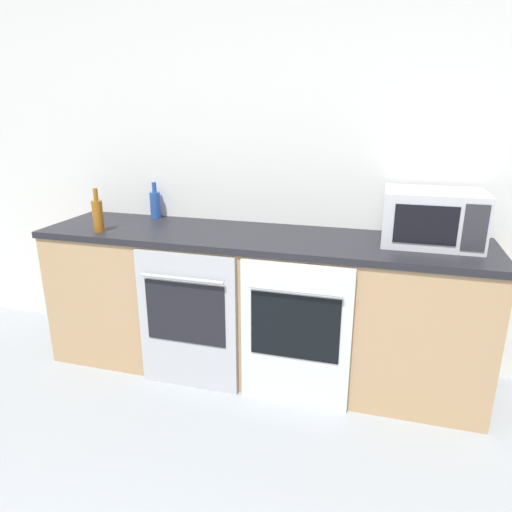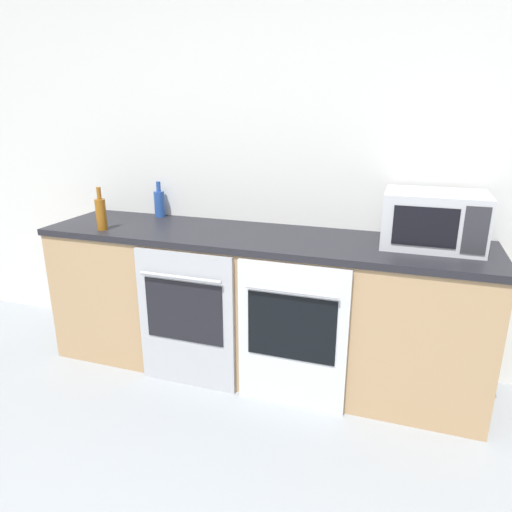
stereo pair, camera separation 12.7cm
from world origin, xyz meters
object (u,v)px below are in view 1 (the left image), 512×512
(oven_right, at_px, (295,336))
(bottle_blue, at_px, (155,204))
(oven_left, at_px, (187,322))
(bottle_amber, at_px, (98,215))
(microwave, at_px, (433,218))

(oven_right, relative_size, bottle_blue, 3.46)
(oven_left, distance_m, bottle_blue, 0.93)
(bottle_amber, bearing_deg, bottle_blue, 70.59)
(bottle_blue, distance_m, bottle_amber, 0.47)
(oven_left, bearing_deg, oven_right, 0.00)
(oven_right, bearing_deg, microwave, 30.71)
(microwave, bearing_deg, oven_right, -149.29)
(oven_right, bearing_deg, bottle_blue, 152.93)
(bottle_blue, relative_size, bottle_amber, 0.92)
(oven_right, relative_size, bottle_amber, 3.19)
(microwave, relative_size, bottle_blue, 2.13)
(oven_left, xyz_separation_m, oven_right, (0.65, 0.00, 0.00))
(microwave, bearing_deg, bottle_blue, 174.71)
(oven_right, height_order, bottle_amber, bottle_amber)
(oven_left, distance_m, oven_right, 0.65)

